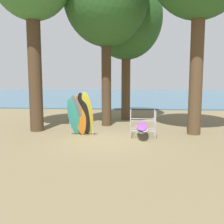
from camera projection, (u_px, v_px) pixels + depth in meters
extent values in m
plane|color=brown|center=(106.00, 140.00, 11.50)|extent=(80.00, 80.00, 0.00)
cube|color=#38607A|center=(125.00, 95.00, 40.22)|extent=(80.00, 36.00, 0.10)
cylinder|color=#42301E|center=(35.00, 67.00, 13.15)|extent=(0.67, 0.67, 6.50)
cylinder|color=#4C3823|center=(196.00, 65.00, 12.31)|extent=(0.62, 0.62, 6.57)
cylinder|color=#42301E|center=(106.00, 76.00, 14.72)|extent=(0.54, 0.54, 5.59)
cylinder|color=#4C3823|center=(126.00, 81.00, 16.97)|extent=(0.57, 0.57, 5.00)
ellipsoid|color=#285623|center=(126.00, 17.00, 16.47)|extent=(4.51, 4.51, 5.19)
ellipsoid|color=#38B2AD|center=(73.00, 117.00, 12.19)|extent=(0.66, 0.92, 1.81)
ellipsoid|color=gray|center=(77.00, 115.00, 12.16)|extent=(0.64, 0.99, 1.95)
ellipsoid|color=orange|center=(80.00, 115.00, 12.14)|extent=(0.57, 0.73, 1.95)
ellipsoid|color=black|center=(84.00, 114.00, 12.11)|extent=(0.66, 0.93, 2.06)
ellipsoid|color=yellow|center=(87.00, 114.00, 12.08)|extent=(0.61, 0.97, 2.09)
cylinder|color=#9EA0A5|center=(71.00, 129.00, 12.64)|extent=(0.04, 0.04, 0.55)
cylinder|color=#9EA0A5|center=(93.00, 130.00, 12.40)|extent=(0.04, 0.04, 0.55)
cylinder|color=#9EA0A5|center=(82.00, 123.00, 12.49)|extent=(1.25, 0.23, 0.04)
cylinder|color=#9EA0A5|center=(131.00, 125.00, 11.73)|extent=(0.05, 0.05, 1.25)
cylinder|color=#9EA0A5|center=(156.00, 125.00, 11.64)|extent=(0.05, 0.05, 1.25)
cylinder|color=#9EA0A5|center=(131.00, 122.00, 12.32)|extent=(0.05, 0.05, 1.25)
cylinder|color=#9EA0A5|center=(154.00, 123.00, 12.24)|extent=(0.05, 0.05, 1.25)
cylinder|color=#9EA0A5|center=(143.00, 131.00, 11.72)|extent=(1.10, 0.04, 0.04)
cylinder|color=#9EA0A5|center=(143.00, 121.00, 11.66)|extent=(1.10, 0.04, 0.04)
cylinder|color=#9EA0A5|center=(142.00, 128.00, 12.31)|extent=(1.10, 0.04, 0.04)
cylinder|color=#9EA0A5|center=(143.00, 119.00, 12.26)|extent=(1.10, 0.04, 0.04)
ellipsoid|color=gray|center=(143.00, 129.00, 12.01)|extent=(0.64, 2.13, 0.06)
ellipsoid|color=white|center=(142.00, 127.00, 12.01)|extent=(0.59, 2.12, 0.06)
ellipsoid|color=purple|center=(142.00, 126.00, 12.00)|extent=(0.56, 2.11, 0.06)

